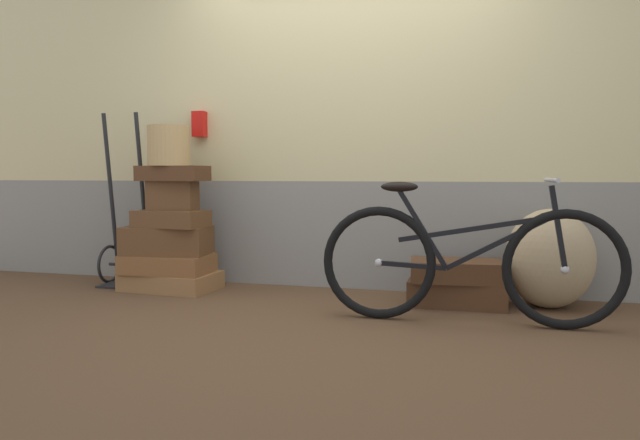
{
  "coord_description": "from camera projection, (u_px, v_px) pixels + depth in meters",
  "views": [
    {
      "loc": [
        0.88,
        -3.5,
        0.87
      ],
      "look_at": [
        -0.11,
        0.27,
        0.56
      ],
      "focal_mm": 32.36,
      "sensor_mm": 36.0,
      "label": 1
    }
  ],
  "objects": [
    {
      "name": "luggage_trolley",
      "position": [
        127.0,
        245.0,
        4.54
      ],
      "size": [
        0.37,
        0.37,
        1.34
      ],
      "color": "black",
      "rests_on": "ground"
    },
    {
      "name": "suitcase_6",
      "position": [
        457.0,
        293.0,
        3.83
      ],
      "size": [
        0.64,
        0.35,
        0.17
      ],
      "primitive_type": "cube",
      "rotation": [
        0.0,
        0.0,
        -0.01
      ],
      "color": "#4C2D19",
      "rests_on": "ground"
    },
    {
      "name": "suitcase_3",
      "position": [
        171.0,
        219.0,
        4.27
      ],
      "size": [
        0.54,
        0.34,
        0.12
      ],
      "primitive_type": "cube",
      "rotation": [
        0.0,
        0.0,
        -0.08
      ],
      "color": "brown",
      "rests_on": "suitcase_2"
    },
    {
      "name": "ground",
      "position": [
        325.0,
        316.0,
        3.67
      ],
      "size": [
        9.27,
        5.2,
        0.06
      ],
      "primitive_type": "cube",
      "color": "#513823"
    },
    {
      "name": "suitcase_7",
      "position": [
        456.0,
        271.0,
        3.79
      ],
      "size": [
        0.62,
        0.39,
        0.14
      ],
      "primitive_type": "cube",
      "rotation": [
        0.0,
        0.0,
        0.1
      ],
      "color": "#4C2D19",
      "rests_on": "suitcase_6"
    },
    {
      "name": "suitcase_4",
      "position": [
        173.0,
        195.0,
        4.3
      ],
      "size": [
        0.37,
        0.22,
        0.22
      ],
      "primitive_type": "cube",
      "rotation": [
        0.0,
        0.0,
        0.09
      ],
      "color": "brown",
      "rests_on": "suitcase_3"
    },
    {
      "name": "station_building",
      "position": [
        354.0,
        124.0,
        4.38
      ],
      "size": [
        7.27,
        0.74,
        2.52
      ],
      "color": "gray",
      "rests_on": "ground"
    },
    {
      "name": "suitcase_0",
      "position": [
        171.0,
        281.0,
        4.35
      ],
      "size": [
        0.72,
        0.48,
        0.13
      ],
      "primitive_type": "cube",
      "rotation": [
        0.0,
        0.0,
        -0.08
      ],
      "color": "olive",
      "rests_on": "ground"
    },
    {
      "name": "burlap_sack",
      "position": [
        550.0,
        259.0,
        3.74
      ],
      "size": [
        0.56,
        0.47,
        0.65
      ],
      "primitive_type": "ellipsoid",
      "color": "tan",
      "rests_on": "ground"
    },
    {
      "name": "bicycle",
      "position": [
        467.0,
        263.0,
        3.33
      ],
      "size": [
        1.72,
        0.46,
        0.85
      ],
      "color": "black",
      "rests_on": "ground"
    },
    {
      "name": "wicker_basket",
      "position": [
        169.0,
        146.0,
        4.26
      ],
      "size": [
        0.31,
        0.31,
        0.3
      ],
      "primitive_type": "cylinder",
      "color": "tan",
      "rests_on": "suitcase_5"
    },
    {
      "name": "suitcase_5",
      "position": [
        173.0,
        173.0,
        4.28
      ],
      "size": [
        0.5,
        0.28,
        0.11
      ],
      "primitive_type": "cube",
      "rotation": [
        0.0,
        0.0,
        -0.02
      ],
      "color": "#4C2D19",
      "rests_on": "suitcase_4"
    },
    {
      "name": "suitcase_2",
      "position": [
        167.0,
        240.0,
        4.32
      ],
      "size": [
        0.66,
        0.41,
        0.21
      ],
      "primitive_type": "cube",
      "rotation": [
        0.0,
        0.0,
        0.11
      ],
      "color": "brown",
      "rests_on": "suitcase_1"
    },
    {
      "name": "suitcase_1",
      "position": [
        168.0,
        264.0,
        4.32
      ],
      "size": [
        0.64,
        0.38,
        0.14
      ],
      "primitive_type": "cube",
      "rotation": [
        0.0,
        0.0,
        0.0
      ],
      "color": "brown",
      "rests_on": "suitcase_0"
    }
  ]
}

